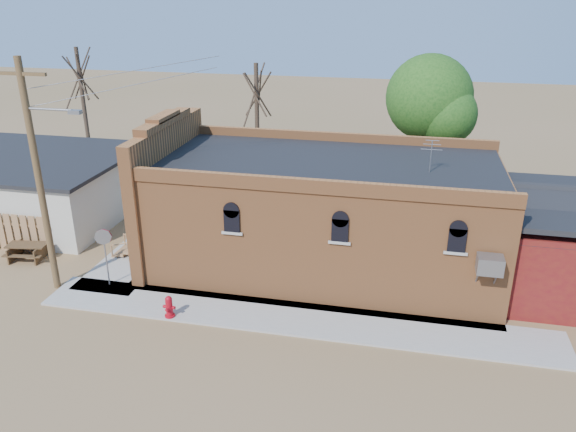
% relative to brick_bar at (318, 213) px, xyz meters
% --- Properties ---
extents(ground, '(120.00, 120.00, 0.00)m').
position_rel_brick_bar_xyz_m(ground, '(-1.64, -5.49, -2.34)').
color(ground, olive).
rests_on(ground, ground).
extents(sidewalk_south, '(19.00, 2.20, 0.08)m').
position_rel_brick_bar_xyz_m(sidewalk_south, '(-0.14, -4.59, -2.30)').
color(sidewalk_south, '#9E9991').
rests_on(sidewalk_south, ground).
extents(sidewalk_west, '(2.60, 10.00, 0.08)m').
position_rel_brick_bar_xyz_m(sidewalk_west, '(-7.94, 0.51, -2.30)').
color(sidewalk_west, '#9E9991').
rests_on(sidewalk_west, ground).
extents(brick_bar, '(16.40, 7.97, 6.30)m').
position_rel_brick_bar_xyz_m(brick_bar, '(0.00, 0.00, 0.00)').
color(brick_bar, '#B76A38').
rests_on(brick_bar, ground).
extents(red_shed, '(5.40, 6.40, 4.30)m').
position_rel_brick_bar_xyz_m(red_shed, '(9.86, 0.01, -0.07)').
color(red_shed, maroon).
rests_on(red_shed, ground).
extents(utility_pole, '(3.12, 0.26, 9.00)m').
position_rel_brick_bar_xyz_m(utility_pole, '(-9.79, -4.29, 2.43)').
color(utility_pole, '#523420').
rests_on(utility_pole, ground).
extents(tree_bare_near, '(2.80, 2.80, 7.65)m').
position_rel_brick_bar_xyz_m(tree_bare_near, '(-4.64, 7.51, 3.62)').
color(tree_bare_near, '#463728').
rests_on(tree_bare_near, ground).
extents(tree_bare_far, '(2.80, 2.80, 8.16)m').
position_rel_brick_bar_xyz_m(tree_bare_far, '(-15.64, 8.51, 4.02)').
color(tree_bare_far, '#463728').
rests_on(tree_bare_far, ground).
extents(tree_leafy, '(4.40, 4.40, 8.15)m').
position_rel_brick_bar_xyz_m(tree_leafy, '(4.36, 8.01, 3.59)').
color(tree_leafy, '#463728').
rests_on(tree_leafy, ground).
extents(fire_hydrant, '(0.48, 0.46, 0.84)m').
position_rel_brick_bar_xyz_m(fire_hydrant, '(-4.49, -5.50, -1.85)').
color(fire_hydrant, '#A90917').
rests_on(fire_hydrant, sidewalk_south).
extents(stop_sign, '(0.62, 0.32, 2.42)m').
position_rel_brick_bar_xyz_m(stop_sign, '(-7.83, -3.78, -0.40)').
color(stop_sign, gray).
rests_on(stop_sign, sidewalk_south).
extents(trash_barrel, '(0.68, 0.68, 0.84)m').
position_rel_brick_bar_xyz_m(trash_barrel, '(-6.94, -2.34, -1.84)').
color(trash_barrel, navy).
rests_on(trash_barrel, sidewalk_west).
extents(picnic_table, '(1.88, 1.53, 0.71)m').
position_rel_brick_bar_xyz_m(picnic_table, '(-12.55, -2.29, -1.88)').
color(picnic_table, '#4C351E').
rests_on(picnic_table, ground).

